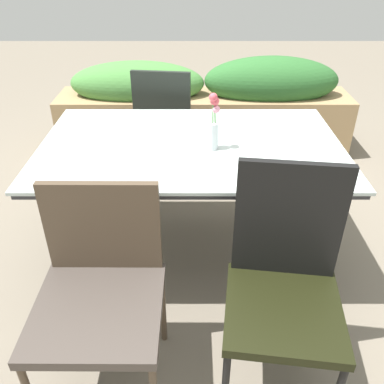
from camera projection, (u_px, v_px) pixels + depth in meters
name	position (u px, v px, depth m)	size (l,w,h in m)	color
ground_plane	(200.00, 258.00, 2.43)	(12.00, 12.00, 0.00)	#756B5B
dining_table	(192.00, 152.00, 2.13)	(1.55, 0.97, 0.72)	silver
chair_near_left	(101.00, 284.00, 1.56)	(0.48, 0.48, 0.86)	#433A35
chair_far_side	(167.00, 122.00, 2.88)	(0.45, 0.45, 0.91)	black
chair_near_right	(286.00, 277.00, 1.55)	(0.49, 0.49, 0.96)	black
flower_vase	(214.00, 126.00, 1.99)	(0.06, 0.06, 0.29)	silver
planter_box	(206.00, 107.00, 3.50)	(2.47, 0.48, 0.82)	#9E7F56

